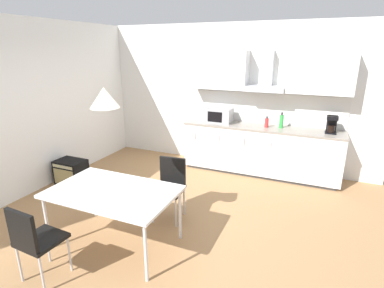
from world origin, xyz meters
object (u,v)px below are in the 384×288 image
bottle_red (267,123)px  guitar_amp (71,172)px  bottle_green (281,121)px  chair_near_left (33,237)px  microwave (219,115)px  coffee_maker (332,124)px  dining_table (113,194)px  pendant_lamp (104,98)px  chair_far_right (170,182)px

bottle_red → guitar_amp: (-3.08, -1.80, -0.80)m
bottle_green → chair_near_left: (-1.86, -3.82, -0.53)m
bottle_red → chair_near_left: 4.12m
bottle_red → guitar_amp: size_ratio=0.39×
bottle_green → guitar_amp: 3.91m
guitar_amp → chair_near_left: bearing=-53.0°
microwave → coffee_maker: coffee_maker is taller
dining_table → guitar_amp: size_ratio=2.87×
microwave → chair_near_left: size_ratio=0.55×
coffee_maker → guitar_amp: 4.64m
chair_near_left → guitar_amp: bearing=127.0°
coffee_maker → guitar_amp: (-4.17, -1.85, -0.86)m
chair_near_left → pendant_lamp: size_ratio=2.72×
dining_table → chair_far_right: size_ratio=1.71×
dining_table → guitar_amp: 2.18m
microwave → pendant_lamp: 3.06m
bottle_red → chair_near_left: (-1.61, -3.76, -0.49)m
bottle_red → pendant_lamp: size_ratio=0.64×
bottle_green → coffee_maker: bearing=-0.6°
chair_far_right → pendant_lamp: pendant_lamp is taller
microwave → pendant_lamp: bearing=-96.6°
bottle_red → dining_table: 3.20m
coffee_maker → microwave: bearing=-179.3°
bottle_green → chair_far_right: (-1.19, -2.13, -0.53)m
coffee_maker → chair_far_right: 2.99m
bottle_red → chair_far_right: (-0.94, -2.07, -0.49)m
chair_far_right → microwave: bearing=89.6°
bottle_green → chair_far_right: bearing=-119.2°
chair_far_right → pendant_lamp: size_ratio=2.72×
coffee_maker → guitar_amp: coffee_maker is taller
dining_table → pendant_lamp: (0.00, 0.00, 1.14)m
chair_near_left → guitar_amp: 2.47m
dining_table → bottle_green: bearing=63.0°
coffee_maker → dining_table: coffee_maker is taller
bottle_red → chair_far_right: 2.33m
dining_table → chair_far_right: 0.92m
microwave → chair_far_right: 2.17m
guitar_amp → pendant_lamp: (1.81, -1.11, 1.61)m
dining_table → microwave: bearing=83.4°
bottle_green → dining_table: bottle_green is taller
microwave → chair_near_left: bearing=-100.2°
bottle_red → bottle_green: bearing=13.5°
bottle_red → guitar_amp: bearing=-149.7°
pendant_lamp → dining_table: bearing=-90.0°
coffee_maker → chair_near_left: coffee_maker is taller
bottle_green → dining_table: 3.36m
bottle_red → dining_table: bottle_red is taller
microwave → coffee_maker: 2.01m
bottle_red → pendant_lamp: 3.28m
chair_near_left → guitar_amp: (-1.47, 1.96, -0.31)m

